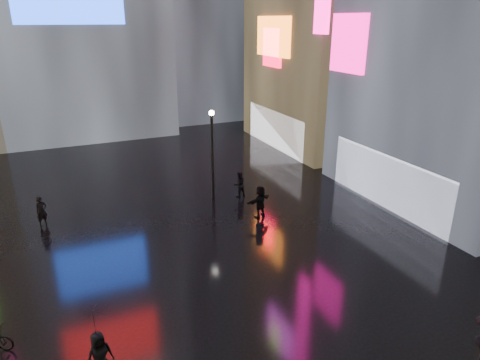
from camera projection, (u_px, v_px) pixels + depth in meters
ground at (179, 220)px, 22.48m from camera, size 140.00×140.00×0.00m
lamp_far at (212, 150)px, 24.26m from camera, size 0.30×0.30×5.20m
pedestrian_4 at (100, 356)px, 12.35m from camera, size 0.88×0.71×1.57m
pedestrian_5 at (260, 202)px, 22.55m from camera, size 1.69×1.04×1.73m
pedestrian_6 at (42, 211)px, 21.63m from camera, size 0.67×0.59×1.55m
pedestrian_7 at (239, 185)px, 25.16m from camera, size 0.85×0.72×1.53m
umbrella_2 at (95, 322)px, 11.92m from camera, size 1.30×1.30×0.84m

